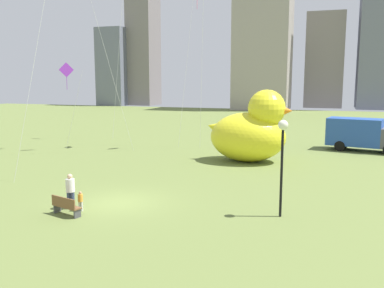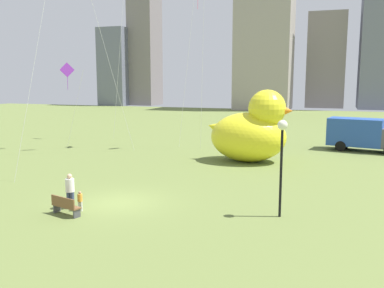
{
  "view_description": "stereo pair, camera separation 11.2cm",
  "coord_description": "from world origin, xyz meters",
  "px_view_note": "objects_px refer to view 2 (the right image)",
  "views": [
    {
      "loc": [
        10.13,
        -18.64,
        6.28
      ],
      "look_at": [
        2.18,
        5.22,
        2.39
      ],
      "focal_mm": 39.43,
      "sensor_mm": 36.0,
      "label": 1
    },
    {
      "loc": [
        10.24,
        -18.6,
        6.28
      ],
      "look_at": [
        2.18,
        5.22,
        2.39
      ],
      "focal_mm": 39.43,
      "sensor_mm": 36.0,
      "label": 2
    }
  ],
  "objects_px": {
    "person_adult": "(70,189)",
    "park_bench": "(65,205)",
    "person_child": "(80,200)",
    "kite_purple": "(68,73)",
    "giant_inflatable_duck": "(251,131)",
    "lamppost": "(282,144)",
    "box_truck": "(364,135)"
  },
  "relations": [
    {
      "from": "person_child",
      "to": "giant_inflatable_duck",
      "type": "relative_size",
      "value": 0.15
    },
    {
      "from": "park_bench",
      "to": "giant_inflatable_duck",
      "type": "height_order",
      "value": "giant_inflatable_duck"
    },
    {
      "from": "giant_inflatable_duck",
      "to": "box_truck",
      "type": "relative_size",
      "value": 1.0
    },
    {
      "from": "park_bench",
      "to": "giant_inflatable_duck",
      "type": "bearing_deg",
      "value": 69.86
    },
    {
      "from": "person_child",
      "to": "box_truck",
      "type": "xyz_separation_m",
      "value": [
        13.89,
        22.63,
        0.92
      ]
    },
    {
      "from": "park_bench",
      "to": "person_child",
      "type": "xyz_separation_m",
      "value": [
        0.28,
        0.79,
        0.06
      ]
    },
    {
      "from": "person_adult",
      "to": "lamppost",
      "type": "distance_m",
      "value": 10.34
    },
    {
      "from": "person_child",
      "to": "park_bench",
      "type": "bearing_deg",
      "value": -109.74
    },
    {
      "from": "park_bench",
      "to": "person_adult",
      "type": "height_order",
      "value": "person_adult"
    },
    {
      "from": "lamppost",
      "to": "park_bench",
      "type": "bearing_deg",
      "value": -162.43
    },
    {
      "from": "person_adult",
      "to": "lamppost",
      "type": "height_order",
      "value": "lamppost"
    },
    {
      "from": "lamppost",
      "to": "kite_purple",
      "type": "xyz_separation_m",
      "value": [
        -19.91,
        12.59,
        3.42
      ]
    },
    {
      "from": "person_child",
      "to": "box_truck",
      "type": "bearing_deg",
      "value": 58.47
    },
    {
      "from": "person_child",
      "to": "giant_inflatable_duck",
      "type": "distance_m",
      "value": 15.87
    },
    {
      "from": "giant_inflatable_duck",
      "to": "kite_purple",
      "type": "xyz_separation_m",
      "value": [
        -16.16,
        -0.0,
        4.48
      ]
    },
    {
      "from": "person_adult",
      "to": "giant_inflatable_duck",
      "type": "bearing_deg",
      "value": 67.41
    },
    {
      "from": "kite_purple",
      "to": "person_adult",
      "type": "bearing_deg",
      "value": -55.45
    },
    {
      "from": "person_child",
      "to": "lamppost",
      "type": "distance_m",
      "value": 9.88
    },
    {
      "from": "person_adult",
      "to": "kite_purple",
      "type": "height_order",
      "value": "kite_purple"
    },
    {
      "from": "giant_inflatable_duck",
      "to": "lamppost",
      "type": "xyz_separation_m",
      "value": [
        3.75,
        -12.59,
        1.06
      ]
    },
    {
      "from": "park_bench",
      "to": "box_truck",
      "type": "bearing_deg",
      "value": 58.83
    },
    {
      "from": "park_bench",
      "to": "lamppost",
      "type": "relative_size",
      "value": 0.37
    },
    {
      "from": "person_child",
      "to": "box_truck",
      "type": "relative_size",
      "value": 0.15
    },
    {
      "from": "kite_purple",
      "to": "person_child",
      "type": "bearing_deg",
      "value": -54.06
    },
    {
      "from": "park_bench",
      "to": "kite_purple",
      "type": "height_order",
      "value": "kite_purple"
    },
    {
      "from": "kite_purple",
      "to": "lamppost",
      "type": "bearing_deg",
      "value": -32.3
    },
    {
      "from": "person_adult",
      "to": "park_bench",
      "type": "bearing_deg",
      "value": -68.98
    },
    {
      "from": "park_bench",
      "to": "person_child",
      "type": "height_order",
      "value": "person_child"
    },
    {
      "from": "person_adult",
      "to": "person_child",
      "type": "relative_size",
      "value": 1.8
    },
    {
      "from": "person_child",
      "to": "giant_inflatable_duck",
      "type": "height_order",
      "value": "giant_inflatable_duck"
    },
    {
      "from": "giant_inflatable_duck",
      "to": "kite_purple",
      "type": "relative_size",
      "value": 0.86
    },
    {
      "from": "park_bench",
      "to": "kite_purple",
      "type": "xyz_separation_m",
      "value": [
        -10.44,
        15.59,
        6.35
      ]
    }
  ]
}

